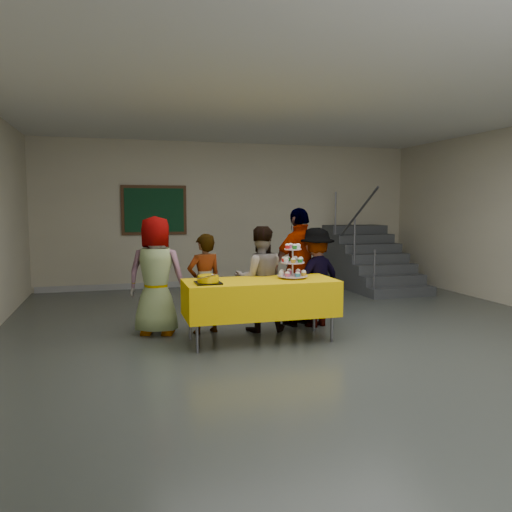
% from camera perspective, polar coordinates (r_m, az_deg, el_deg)
% --- Properties ---
extents(room_shell, '(10.00, 10.04, 3.02)m').
position_cam_1_polar(room_shell, '(5.89, 8.41, 10.04)').
color(room_shell, '#4C514C').
rests_on(room_shell, ground).
extents(bake_table, '(1.88, 0.78, 0.77)m').
position_cam_1_polar(bake_table, '(6.21, 0.50, -4.72)').
color(bake_table, '#595960').
rests_on(bake_table, ground).
extents(cupcake_stand, '(0.38, 0.38, 0.44)m').
position_cam_1_polar(cupcake_stand, '(6.33, 4.21, -0.99)').
color(cupcake_stand, silver).
rests_on(cupcake_stand, bake_table).
extents(bear_cake, '(0.32, 0.36, 0.12)m').
position_cam_1_polar(bear_cake, '(5.92, -5.50, -2.59)').
color(bear_cake, black).
rests_on(bear_cake, bake_table).
extents(schoolchild_a, '(0.88, 0.72, 1.56)m').
position_cam_1_polar(schoolchild_a, '(6.63, -11.33, -2.22)').
color(schoolchild_a, slate).
rests_on(schoolchild_a, ground).
extents(schoolchild_b, '(0.55, 0.43, 1.32)m').
position_cam_1_polar(schoolchild_b, '(6.63, -5.92, -3.16)').
color(schoolchild_b, slate).
rests_on(schoolchild_b, ground).
extents(schoolchild_c, '(0.75, 0.62, 1.42)m').
position_cam_1_polar(schoolchild_c, '(6.71, 0.46, -2.62)').
color(schoolchild_c, slate).
rests_on(schoolchild_c, ground).
extents(schoolchild_d, '(1.05, 0.70, 1.66)m').
position_cam_1_polar(schoolchild_d, '(7.04, 5.09, -1.24)').
color(schoolchild_d, slate).
rests_on(schoolchild_d, ground).
extents(schoolchild_e, '(1.02, 0.82, 1.38)m').
position_cam_1_polar(schoolchild_e, '(7.02, 6.78, -2.43)').
color(schoolchild_e, '#5C5B65').
rests_on(schoolchild_e, ground).
extents(staircase, '(1.30, 2.40, 2.04)m').
position_cam_1_polar(staircase, '(10.82, 12.47, -0.75)').
color(staircase, '#424447').
rests_on(staircase, ground).
extents(noticeboard, '(1.30, 0.05, 1.00)m').
position_cam_1_polar(noticeboard, '(10.34, -11.55, 5.16)').
color(noticeboard, '#472B16').
rests_on(noticeboard, ground).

